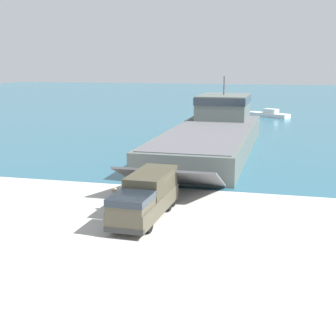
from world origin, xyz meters
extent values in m
plane|color=#B7B5AD|center=(0.00, 0.00, 0.00)|extent=(240.00, 240.00, 0.00)
cube|color=#285B70|center=(0.00, 95.91, 0.00)|extent=(240.00, 180.00, 0.01)
cube|color=#56605B|center=(0.49, 22.10, 1.22)|extent=(9.28, 30.67, 2.44)
cube|color=#56565B|center=(0.49, 22.10, 2.48)|extent=(8.55, 29.44, 0.08)
cube|color=#56605B|center=(0.61, 32.61, 4.02)|extent=(6.36, 8.63, 3.15)
cube|color=#28333D|center=(0.61, 32.61, 4.97)|extent=(6.54, 8.72, 0.95)
cylinder|color=#3F3F42|center=(0.61, 32.61, 6.80)|extent=(0.16, 0.16, 2.40)
cube|color=#56565B|center=(0.30, 4.13, 1.32)|extent=(7.66, 5.51, 2.40)
cube|color=#4C4738|center=(-0.02, -1.71, 0.89)|extent=(2.61, 7.91, 1.06)
cube|color=#4C4738|center=(-0.11, -4.29, 1.84)|extent=(2.29, 2.74, 0.84)
cube|color=#28333D|center=(-0.11, -4.29, 2.05)|extent=(2.36, 2.77, 0.42)
cube|color=#413C2E|center=(0.02, -0.37, 2.09)|extent=(2.42, 5.04, 1.34)
cube|color=#2D2D2D|center=(-0.15, -5.54, 0.51)|extent=(2.40, 0.32, 0.32)
cylinder|color=black|center=(0.86, -4.17, 0.56)|extent=(0.40, 1.13, 1.12)
cylinder|color=black|center=(-1.07, -4.10, 0.56)|extent=(0.40, 1.13, 1.12)
cylinder|color=black|center=(1.00, 0.14, 0.56)|extent=(0.40, 1.13, 1.12)
cylinder|color=black|center=(-0.92, 0.20, 0.56)|extent=(0.40, 1.13, 1.12)
cylinder|color=black|center=(1.04, 1.24, 0.56)|extent=(0.40, 1.13, 1.12)
cylinder|color=black|center=(-0.89, 1.30, 0.56)|extent=(0.40, 1.13, 1.12)
cylinder|color=#4C4738|center=(-2.31, -0.88, 0.40)|extent=(0.14, 0.14, 0.81)
cylinder|color=#4C4738|center=(-2.45, -0.77, 0.40)|extent=(0.14, 0.14, 0.81)
cube|color=#4C4738|center=(-2.38, -0.83, 1.13)|extent=(0.49, 0.46, 0.64)
sphere|color=tan|center=(-2.38, -0.83, 1.55)|extent=(0.22, 0.22, 0.22)
cube|color=white|center=(5.62, 58.28, 0.35)|extent=(8.11, 5.90, 0.71)
cube|color=silver|center=(6.15, 57.97, 1.10)|extent=(2.86, 2.51, 0.78)
camera|label=1|loc=(8.18, -29.12, 9.80)|focal=50.00mm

